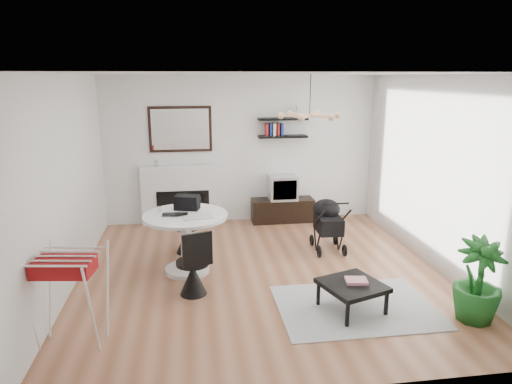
{
  "coord_description": "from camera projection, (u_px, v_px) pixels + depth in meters",
  "views": [
    {
      "loc": [
        -0.91,
        -5.82,
        2.67
      ],
      "look_at": [
        -0.03,
        0.4,
        1.07
      ],
      "focal_mm": 32.0,
      "sensor_mm": 36.0,
      "label": 1
    }
  ],
  "objects": [
    {
      "name": "floor",
      "position": [
        262.0,
        273.0,
        6.37
      ],
      "size": [
        5.0,
        5.0,
        0.0
      ],
      "primitive_type": "plane",
      "color": "brown",
      "rests_on": "ground"
    },
    {
      "name": "ceiling",
      "position": [
        263.0,
        74.0,
        5.7
      ],
      "size": [
        5.0,
        5.0,
        0.0
      ],
      "primitive_type": "plane",
      "color": "white",
      "rests_on": "wall_back"
    },
    {
      "name": "wall_back",
      "position": [
        241.0,
        150.0,
        8.43
      ],
      "size": [
        5.0,
        0.0,
        5.0
      ],
      "primitive_type": "plane",
      "rotation": [
        1.57,
        0.0,
        0.0
      ],
      "color": "white",
      "rests_on": "floor"
    },
    {
      "name": "wall_left",
      "position": [
        65.0,
        185.0,
        5.69
      ],
      "size": [
        0.0,
        5.0,
        5.0
      ],
      "primitive_type": "plane",
      "rotation": [
        1.57,
        0.0,
        1.57
      ],
      "color": "white",
      "rests_on": "floor"
    },
    {
      "name": "wall_right",
      "position": [
        439.0,
        173.0,
        6.38
      ],
      "size": [
        0.0,
        5.0,
        5.0
      ],
      "primitive_type": "plane",
      "rotation": [
        1.57,
        0.0,
        -1.57
      ],
      "color": "white",
      "rests_on": "floor"
    },
    {
      "name": "sheer_curtain",
      "position": [
        425.0,
        171.0,
        6.55
      ],
      "size": [
        0.04,
        3.6,
        2.6
      ],
      "primitive_type": "cube",
      "color": "white",
      "rests_on": "wall_right"
    },
    {
      "name": "fireplace",
      "position": [
        183.0,
        188.0,
        8.37
      ],
      "size": [
        1.5,
        0.17,
        2.16
      ],
      "color": "white",
      "rests_on": "floor"
    },
    {
      "name": "shelf_lower",
      "position": [
        283.0,
        136.0,
        8.35
      ],
      "size": [
        0.9,
        0.25,
        0.04
      ],
      "primitive_type": "cube",
      "color": "black",
      "rests_on": "wall_back"
    },
    {
      "name": "shelf_upper",
      "position": [
        283.0,
        119.0,
        8.27
      ],
      "size": [
        0.9,
        0.25,
        0.04
      ],
      "primitive_type": "cube",
      "color": "black",
      "rests_on": "wall_back"
    },
    {
      "name": "pendant_lamp",
      "position": [
        310.0,
        115.0,
        6.22
      ],
      "size": [
        0.9,
        0.9,
        0.1
      ],
      "primitive_type": null,
      "color": "tan",
      "rests_on": "ceiling"
    },
    {
      "name": "tv_console",
      "position": [
        282.0,
        210.0,
        8.61
      ],
      "size": [
        1.16,
        0.41,
        0.43
      ],
      "primitive_type": "cube",
      "color": "black",
      "rests_on": "floor"
    },
    {
      "name": "crt_tv",
      "position": [
        283.0,
        187.0,
        8.5
      ],
      "size": [
        0.51,
        0.45,
        0.45
      ],
      "color": "silver",
      "rests_on": "tv_console"
    },
    {
      "name": "dining_table",
      "position": [
        186.0,
        234.0,
        6.28
      ],
      "size": [
        1.15,
        1.15,
        0.84
      ],
      "color": "white",
      "rests_on": "floor"
    },
    {
      "name": "laptop",
      "position": [
        175.0,
        216.0,
        6.11
      ],
      "size": [
        0.35,
        0.23,
        0.03
      ],
      "primitive_type": "imported",
      "rotation": [
        0.0,
        0.0,
        -0.02
      ],
      "color": "black",
      "rests_on": "dining_table"
    },
    {
      "name": "black_bag",
      "position": [
        187.0,
        202.0,
        6.42
      ],
      "size": [
        0.38,
        0.29,
        0.2
      ],
      "primitive_type": "cube",
      "rotation": [
        0.0,
        0.0,
        -0.29
      ],
      "color": "black",
      "rests_on": "dining_table"
    },
    {
      "name": "newspaper",
      "position": [
        197.0,
        216.0,
        6.12
      ],
      "size": [
        0.41,
        0.36,
        0.01
      ],
      "primitive_type": "cube",
      "rotation": [
        0.0,
        0.0,
        0.13
      ],
      "color": "silver",
      "rests_on": "dining_table"
    },
    {
      "name": "drinking_glass",
      "position": [
        160.0,
        209.0,
        6.29
      ],
      "size": [
        0.05,
        0.05,
        0.09
      ],
      "primitive_type": "cylinder",
      "color": "white",
      "rests_on": "dining_table"
    },
    {
      "name": "chair_far",
      "position": [
        187.0,
        235.0,
        7.07
      ],
      "size": [
        0.45,
        0.46,
        0.86
      ],
      "rotation": [
        0.0,
        0.0,
        -0.36
      ],
      "color": "black",
      "rests_on": "floor"
    },
    {
      "name": "chair_near",
      "position": [
        193.0,
        274.0,
        5.68
      ],
      "size": [
        0.45,
        0.46,
        0.87
      ],
      "rotation": [
        0.0,
        0.0,
        3.49
      ],
      "color": "black",
      "rests_on": "floor"
    },
    {
      "name": "drying_rack",
      "position": [
        69.0,
        297.0,
        4.57
      ],
      "size": [
        0.73,
        0.7,
        0.98
      ],
      "rotation": [
        0.0,
        0.0,
        -0.15
      ],
      "color": "white",
      "rests_on": "floor"
    },
    {
      "name": "stroller",
      "position": [
        328.0,
        226.0,
        7.17
      ],
      "size": [
        0.47,
        0.74,
        0.89
      ],
      "rotation": [
        0.0,
        0.0,
        -0.04
      ],
      "color": "black",
      "rests_on": "floor"
    },
    {
      "name": "rug",
      "position": [
        355.0,
        307.0,
        5.43
      ],
      "size": [
        1.84,
        1.33,
        0.01
      ],
      "primitive_type": "cube",
      "color": "#AEAEAE",
      "rests_on": "floor"
    },
    {
      "name": "coffee_table",
      "position": [
        352.0,
        286.0,
        5.28
      ],
      "size": [
        0.82,
        0.82,
        0.33
      ],
      "rotation": [
        0.0,
        0.0,
        0.33
      ],
      "color": "black",
      "rests_on": "rug"
    },
    {
      "name": "magazines",
      "position": [
        356.0,
        281.0,
        5.3
      ],
      "size": [
        0.27,
        0.23,
        0.04
      ],
      "primitive_type": "cube",
      "rotation": [
        0.0,
        0.0,
        -0.15
      ],
      "color": "#D2344C",
      "rests_on": "coffee_table"
    },
    {
      "name": "potted_plant",
      "position": [
        478.0,
        280.0,
        5.04
      ],
      "size": [
        0.58,
        0.58,
        0.96
      ],
      "primitive_type": "imported",
      "rotation": [
        0.0,
        0.0,
        -0.09
      ],
      "color": "#1A5E1E",
      "rests_on": "floor"
    }
  ]
}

